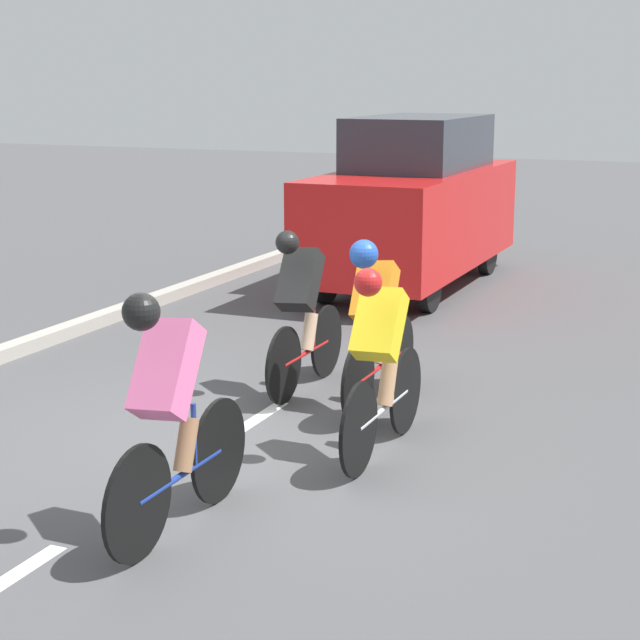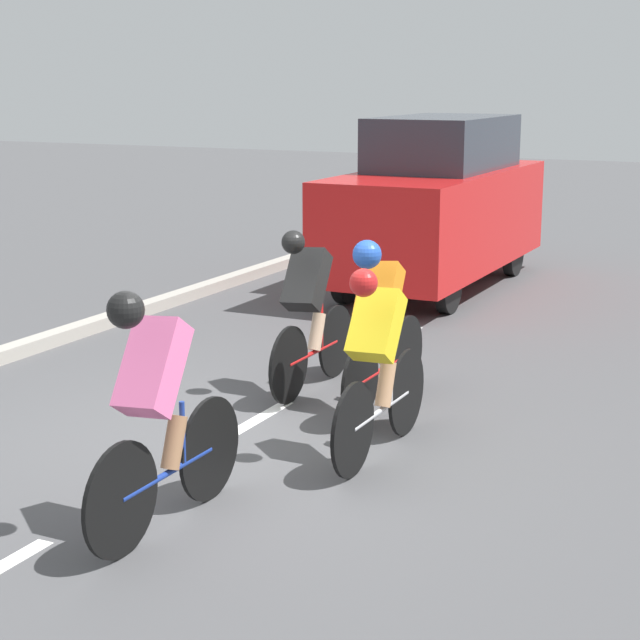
% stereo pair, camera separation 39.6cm
% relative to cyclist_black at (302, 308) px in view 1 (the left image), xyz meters
% --- Properties ---
extents(ground_plane, '(60.00, 60.00, 0.00)m').
position_rel_cyclist_black_xyz_m(ground_plane, '(0.01, 1.48, -0.77)').
color(ground_plane, '#4C4C4F').
extents(lane_stripe_mid, '(0.12, 1.40, 0.01)m').
position_rel_cyclist_black_xyz_m(lane_stripe_mid, '(0.01, 1.09, -0.77)').
color(lane_stripe_mid, white).
rests_on(lane_stripe_mid, ground).
extents(lane_stripe_far, '(0.12, 1.40, 0.01)m').
position_rel_cyclist_black_xyz_m(lane_stripe_far, '(0.01, -2.11, -0.77)').
color(lane_stripe_far, white).
rests_on(lane_stripe_far, ground).
extents(cyclist_black, '(0.35, 1.65, 1.50)m').
position_rel_cyclist_black_xyz_m(cyclist_black, '(0.00, 0.00, 0.00)').
color(cyclist_black, black).
rests_on(cyclist_black, ground).
extents(cyclist_orange, '(0.36, 1.74, 1.50)m').
position_rel_cyclist_black_xyz_m(cyclist_orange, '(-0.79, 0.22, 0.02)').
color(cyclist_orange, black).
rests_on(cyclist_orange, ground).
extents(cyclist_yellow, '(0.34, 1.73, 1.47)m').
position_rel_cyclist_black_xyz_m(cyclist_yellow, '(-1.23, 1.31, -0.02)').
color(cyclist_yellow, black).
rests_on(cyclist_yellow, ground).
extents(cyclist_pink, '(0.36, 1.70, 1.58)m').
position_rel_cyclist_black_xyz_m(cyclist_pink, '(-0.53, 3.13, 0.05)').
color(cyclist_pink, black).
rests_on(cyclist_pink, ground).
extents(support_car, '(1.70, 4.50, 2.28)m').
position_rel_cyclist_black_xyz_m(support_car, '(0.63, -5.09, 0.36)').
color(support_car, black).
rests_on(support_car, ground).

